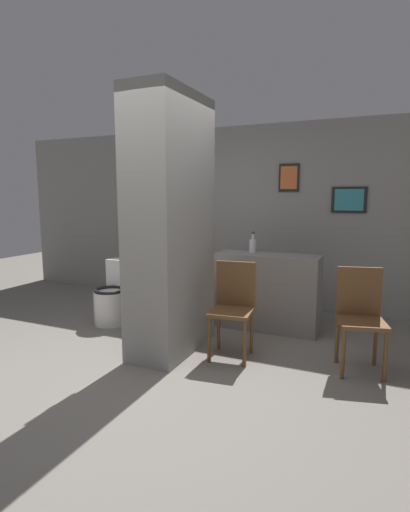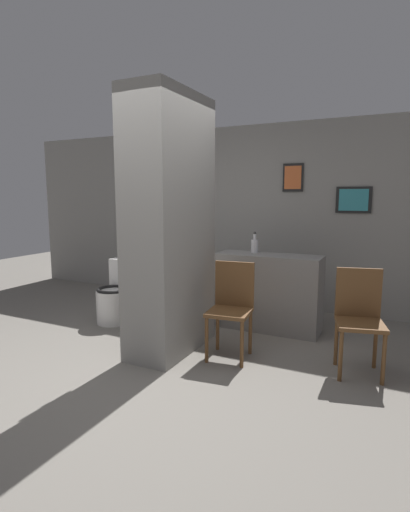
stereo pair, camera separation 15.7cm
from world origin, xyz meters
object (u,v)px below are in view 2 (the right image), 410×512
chair_near_pillar (231,305)px  toilet (116,296)px  bottle_tall (255,245)px  chair_by_doorway (359,315)px  bicycle (177,289)px

chair_near_pillar → toilet: bearing=160.9°
chair_near_pillar → bottle_tall: (-0.12, 1.03, 0.48)m
toilet → chair_near_pillar: bearing=-12.3°
chair_near_pillar → chair_by_doorway: size_ratio=1.00×
toilet → bottle_tall: (1.63, 0.64, 0.68)m
toilet → chair_by_doorway: chair_by_doorway is taller
chair_by_doorway → bottle_tall: size_ratio=3.66×
chair_near_pillar → bottle_tall: bottle_tall is taller
chair_by_doorway → bottle_tall: bottle_tall is taller
toilet → bicycle: bearing=49.5°
toilet → bottle_tall: size_ratio=3.04×
bottle_tall → toilet: bearing=-158.4°
bicycle → bottle_tall: bearing=0.6°
chair_near_pillar → chair_by_doorway: (1.18, 0.18, 0.00)m
toilet → bicycle: toilet is taller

